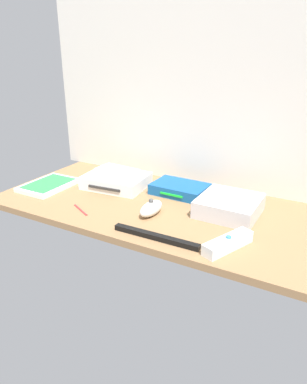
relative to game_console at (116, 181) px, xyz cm
name	(u,v)px	position (x,y,z in cm)	size (l,w,h in cm)	color
ground_plane	(154,207)	(18.86, -6.88, -3.20)	(100.00, 48.00, 2.00)	#936D47
back_wall	(189,91)	(18.86, 17.72, 29.80)	(110.00, 1.20, 64.00)	silver
game_console	(116,181)	(0.00, 0.00, 0.00)	(22.37, 17.94, 4.40)	white
mini_computer	(229,205)	(41.73, -2.37, 0.44)	(17.18, 17.18, 5.30)	silver
game_case	(49,185)	(-20.57, -12.01, -1.44)	(13.65, 19.03, 1.56)	white
network_router	(180,189)	(22.43, 4.88, -0.50)	(18.29, 12.71, 3.40)	#145193
remote_wand	(228,243)	(47.82, -21.74, -0.69)	(9.00, 15.05, 3.40)	white
remote_nunchuk	(151,208)	(22.10, -14.09, -0.16)	(4.83, 10.18, 5.10)	white
remote_classic_pad	(117,172)	(0.13, 0.64, 3.21)	(14.97, 9.08, 2.40)	white
sensor_bar	(156,237)	(30.27, -26.19, -1.50)	(24.00, 1.80, 1.40)	black
stylus_pen	(81,209)	(1.98, -21.79, -1.85)	(0.70, 0.70, 9.00)	red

